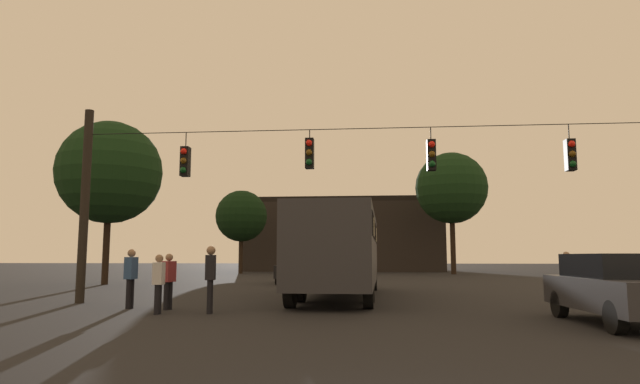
% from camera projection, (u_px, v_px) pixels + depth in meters
% --- Properties ---
extents(ground_plane, '(168.00, 168.00, 0.00)m').
position_uv_depth(ground_plane, '(374.00, 284.00, 28.46)').
color(ground_plane, black).
rests_on(ground_plane, ground).
extents(overhead_signal_span, '(18.95, 0.44, 6.23)m').
position_uv_depth(overhead_signal_span, '(374.00, 188.00, 16.38)').
color(overhead_signal_span, black).
rests_on(overhead_signal_span, ground).
extents(city_bus, '(2.81, 11.06, 3.00)m').
position_uv_depth(city_bus, '(340.00, 245.00, 19.38)').
color(city_bus, '#2D2D33').
rests_on(city_bus, ground).
extents(car_near_right, '(1.89, 4.37, 1.52)m').
position_uv_depth(car_near_right, '(620.00, 287.00, 11.51)').
color(car_near_right, '#2D2D33').
rests_on(car_near_right, ground).
extents(car_far_left, '(1.86, 4.36, 1.52)m').
position_uv_depth(car_far_left, '(296.00, 269.00, 29.22)').
color(car_far_left, black).
rests_on(car_far_left, ground).
extents(pedestrian_crossing_left, '(0.28, 0.38, 1.51)m').
position_uv_depth(pedestrian_crossing_left, '(159.00, 281.00, 13.66)').
color(pedestrian_crossing_left, black).
rests_on(pedestrian_crossing_left, ground).
extents(pedestrian_crossing_center, '(0.34, 0.42, 1.60)m').
position_uv_depth(pedestrian_crossing_center, '(567.00, 275.00, 15.83)').
color(pedestrian_crossing_center, black).
rests_on(pedestrian_crossing_center, ground).
extents(pedestrian_crossing_right, '(0.30, 0.40, 1.73)m').
position_uv_depth(pedestrian_crossing_right, '(210.00, 275.00, 13.84)').
color(pedestrian_crossing_right, black).
rests_on(pedestrian_crossing_right, ground).
extents(pedestrian_near_bus, '(0.34, 0.42, 1.54)m').
position_uv_depth(pedestrian_near_bus, '(169.00, 278.00, 14.80)').
color(pedestrian_near_bus, black).
rests_on(pedestrian_near_bus, ground).
extents(pedestrian_trailing, '(0.27, 0.38, 1.67)m').
position_uv_depth(pedestrian_trailing, '(131.00, 275.00, 15.12)').
color(pedestrian_trailing, black).
rests_on(pedestrian_trailing, ground).
extents(corner_building, '(19.61, 9.48, 7.25)m').
position_uv_depth(corner_building, '(344.00, 236.00, 55.57)').
color(corner_building, black).
rests_on(corner_building, ground).
extents(tree_left_silhouette, '(6.01, 6.01, 10.20)m').
position_uv_depth(tree_left_silhouette, '(451.00, 188.00, 45.00)').
color(tree_left_silhouette, black).
rests_on(tree_left_silhouette, ground).
extents(tree_behind_building, '(4.45, 4.45, 7.17)m').
position_uv_depth(tree_behind_building, '(241.00, 216.00, 46.31)').
color(tree_behind_building, black).
rests_on(tree_behind_building, ground).
extents(tree_right_far, '(5.50, 5.50, 8.69)m').
position_uv_depth(tree_right_far, '(110.00, 172.00, 28.63)').
color(tree_right_far, black).
rests_on(tree_right_far, ground).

